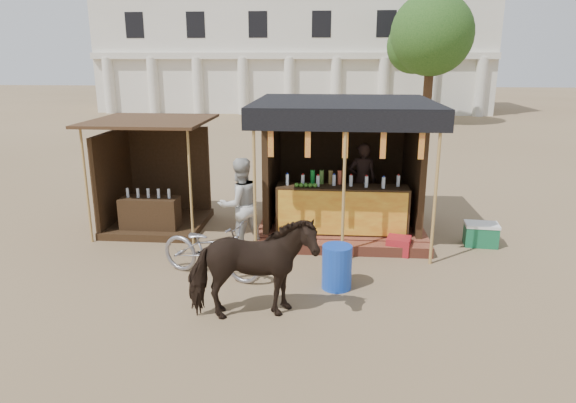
# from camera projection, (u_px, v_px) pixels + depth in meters

# --- Properties ---
(ground) EXTENTS (120.00, 120.00, 0.00)m
(ground) POSITION_uv_depth(u_px,v_px,m) (279.00, 296.00, 8.06)
(ground) COLOR #846B4C
(ground) RESTS_ON ground
(main_stall) EXTENTS (3.60, 3.61, 2.78)m
(main_stall) POSITION_uv_depth(u_px,v_px,m) (343.00, 184.00, 10.92)
(main_stall) COLOR brown
(main_stall) RESTS_ON ground
(secondary_stall) EXTENTS (2.40, 2.40, 2.38)m
(secondary_stall) POSITION_uv_depth(u_px,v_px,m) (150.00, 189.00, 11.19)
(secondary_stall) COLOR #352113
(secondary_stall) RESTS_ON ground
(cow) EXTENTS (1.94, 1.22, 1.51)m
(cow) POSITION_uv_depth(u_px,v_px,m) (252.00, 269.00, 7.19)
(cow) COLOR black
(cow) RESTS_ON ground
(motorbike) EXTENTS (2.02, 1.27, 1.00)m
(motorbike) POSITION_uv_depth(u_px,v_px,m) (211.00, 249.00, 8.66)
(motorbike) COLOR gray
(motorbike) RESTS_ON ground
(bystander) EXTENTS (1.11, 1.07, 1.81)m
(bystander) POSITION_uv_depth(u_px,v_px,m) (240.00, 204.00, 9.81)
(bystander) COLOR #BBBAB4
(bystander) RESTS_ON ground
(blue_barrel) EXTENTS (0.56, 0.56, 0.72)m
(blue_barrel) POSITION_uv_depth(u_px,v_px,m) (337.00, 267.00, 8.27)
(blue_barrel) COLOR #1845BB
(blue_barrel) RESTS_ON ground
(red_crate) EXTENTS (0.52, 0.50, 0.33)m
(red_crate) POSITION_uv_depth(u_px,v_px,m) (398.00, 246.00, 9.77)
(red_crate) COLOR maroon
(red_crate) RESTS_ON ground
(cooler) EXTENTS (0.68, 0.50, 0.46)m
(cooler) POSITION_uv_depth(u_px,v_px,m) (481.00, 234.00, 10.19)
(cooler) COLOR #16653D
(cooler) RESTS_ON ground
(background_building) EXTENTS (26.00, 7.45, 8.18)m
(background_building) POSITION_uv_depth(u_px,v_px,m) (293.00, 52.00, 35.86)
(background_building) COLOR silver
(background_building) RESTS_ON ground
(tree) EXTENTS (4.50, 4.40, 7.00)m
(tree) POSITION_uv_depth(u_px,v_px,m) (427.00, 38.00, 27.57)
(tree) COLOR #382314
(tree) RESTS_ON ground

